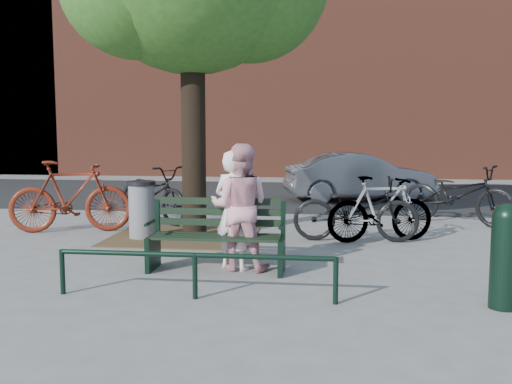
# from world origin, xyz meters

# --- Properties ---
(ground) EXTENTS (90.00, 90.00, 0.00)m
(ground) POSITION_xyz_m (0.00, 0.00, 0.00)
(ground) COLOR gray
(ground) RESTS_ON ground
(dirt_pit) EXTENTS (2.40, 2.00, 0.02)m
(dirt_pit) POSITION_xyz_m (-1.00, 2.20, 0.01)
(dirt_pit) COLOR brown
(dirt_pit) RESTS_ON ground
(road) EXTENTS (40.00, 7.00, 0.01)m
(road) POSITION_xyz_m (0.00, 8.50, 0.01)
(road) COLOR black
(road) RESTS_ON ground
(townhouse_row) EXTENTS (45.00, 4.00, 14.00)m
(townhouse_row) POSITION_xyz_m (0.17, 16.00, 6.25)
(townhouse_row) COLOR brown
(townhouse_row) RESTS_ON ground
(park_bench) EXTENTS (1.74, 0.54, 0.97)m
(park_bench) POSITION_xyz_m (-0.00, 0.08, 0.48)
(park_bench) COLOR black
(park_bench) RESTS_ON ground
(guard_railing) EXTENTS (3.06, 0.06, 0.51)m
(guard_railing) POSITION_xyz_m (0.00, -1.20, 0.40)
(guard_railing) COLOR black
(guard_railing) RESTS_ON ground
(person_left) EXTENTS (0.67, 0.58, 1.55)m
(person_left) POSITION_xyz_m (0.20, 0.15, 0.78)
(person_left) COLOR white
(person_left) RESTS_ON ground
(person_right) EXTENTS (0.84, 0.67, 1.64)m
(person_right) POSITION_xyz_m (0.29, 0.15, 0.82)
(person_right) COLOR pink
(person_right) RESTS_ON ground
(bollard) EXTENTS (0.29, 0.29, 1.09)m
(bollard) POSITION_xyz_m (3.20, -1.13, 0.58)
(bollard) COLOR black
(bollard) RESTS_ON ground
(litter_bin) EXTENTS (0.47, 0.47, 0.96)m
(litter_bin) POSITION_xyz_m (-1.65, 2.00, 0.49)
(litter_bin) COLOR gray
(litter_bin) RESTS_ON ground
(bicycle_a) EXTENTS (2.13, 1.91, 1.12)m
(bicycle_a) POSITION_xyz_m (-1.97, 3.64, 0.56)
(bicycle_a) COLOR black
(bicycle_a) RESTS_ON ground
(bicycle_b) EXTENTS (2.19, 1.12, 1.27)m
(bicycle_b) POSITION_xyz_m (-3.08, 2.41, 0.63)
(bicycle_b) COLOR #601B0D
(bicycle_b) RESTS_ON ground
(bicycle_c) EXTENTS (2.02, 0.71, 1.06)m
(bicycle_c) POSITION_xyz_m (1.87, 2.20, 0.53)
(bicycle_c) COLOR black
(bicycle_c) RESTS_ON ground
(bicycle_d) EXTENTS (1.85, 1.03, 1.07)m
(bicycle_d) POSITION_xyz_m (2.26, 2.20, 0.54)
(bicycle_d) COLOR gray
(bicycle_d) RESTS_ON ground
(bicycle_e) EXTENTS (2.25, 1.79, 1.14)m
(bicycle_e) POSITION_xyz_m (3.88, 4.15, 0.57)
(bicycle_e) COLOR black
(bicycle_e) RESTS_ON ground
(parked_car) EXTENTS (3.89, 2.10, 1.22)m
(parked_car) POSITION_xyz_m (2.22, 7.44, 0.61)
(parked_car) COLOR slate
(parked_car) RESTS_ON ground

